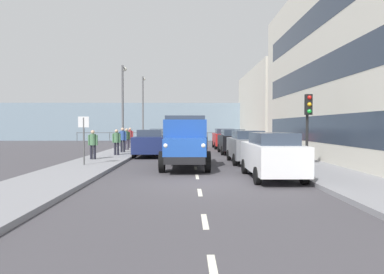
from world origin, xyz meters
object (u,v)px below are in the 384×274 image
at_px(pedestrian_in_dark_coat, 93,142).
at_px(car_red_kerbside_3, 224,138).
at_px(car_black_kerbside_2, 232,141).
at_px(street_sign, 84,132).
at_px(pedestrian_near_railing, 127,137).
at_px(car_navy_oppositeside_0, 151,142).
at_px(lamp_post_promenade, 123,100).
at_px(traffic_light_near, 308,114).
at_px(car_white_kerbside_near, 272,155).
at_px(pedestrian_strolling, 123,138).
at_px(lamp_post_far, 143,104).
at_px(car_grey_kerbside_1, 247,146).
at_px(pedestrian_couple_a, 130,136).
at_px(truck_vintage_blue, 185,143).
at_px(car_silver_oppositeside_1, 160,139).
at_px(pedestrian_with_bag, 117,140).

bearing_deg(pedestrian_in_dark_coat, car_red_kerbside_3, -127.44).
distance_m(car_black_kerbside_2, car_red_kerbside_3, 5.48).
height_order(car_black_kerbside_2, car_red_kerbside_3, same).
bearing_deg(pedestrian_in_dark_coat, street_sign, 97.22).
xyz_separation_m(pedestrian_near_railing, street_sign, (0.16, 9.89, 0.58)).
height_order(car_navy_oppositeside_0, pedestrian_near_railing, pedestrian_near_railing).
height_order(lamp_post_promenade, street_sign, lamp_post_promenade).
bearing_deg(traffic_light_near, pedestrian_in_dark_coat, -18.67).
xyz_separation_m(car_white_kerbside_near, pedestrian_strolling, (7.62, -10.66, 0.25)).
relative_size(car_black_kerbside_2, lamp_post_far, 0.59).
relative_size(car_white_kerbside_near, pedestrian_in_dark_coat, 2.59).
bearing_deg(car_grey_kerbside_1, traffic_light_near, 126.25).
bearing_deg(pedestrian_near_railing, car_navy_oppositeside_0, 119.88).
relative_size(pedestrian_near_railing, street_sign, 0.72).
bearing_deg(street_sign, traffic_light_near, 174.86).
bearing_deg(car_black_kerbside_2, lamp_post_far, -54.53).
height_order(car_black_kerbside_2, car_navy_oppositeside_0, same).
bearing_deg(pedestrian_strolling, pedestrian_in_dark_coat, 82.11).
xyz_separation_m(car_black_kerbside_2, lamp_post_promenade, (7.95, -1.37, 3.02)).
xyz_separation_m(car_white_kerbside_near, pedestrian_in_dark_coat, (8.29, -5.84, 0.18)).
distance_m(car_white_kerbside_near, pedestrian_couple_a, 16.91).
relative_size(car_white_kerbside_near, car_black_kerbside_2, 1.01).
bearing_deg(car_white_kerbside_near, car_navy_oppositeside_0, -58.84).
distance_m(truck_vintage_blue, lamp_post_promenade, 10.96).
bearing_deg(pedestrian_in_dark_coat, pedestrian_strolling, -97.89).
bearing_deg(pedestrian_near_railing, car_silver_oppositeside_1, -131.19).
relative_size(car_silver_oppositeside_1, pedestrian_in_dark_coat, 2.91).
height_order(car_silver_oppositeside_1, street_sign, street_sign).
bearing_deg(car_white_kerbside_near, truck_vintage_blue, -43.10).
bearing_deg(lamp_post_promenade, car_navy_oppositeside_0, 125.30).
distance_m(car_white_kerbside_near, car_black_kerbside_2, 11.19).
height_order(pedestrian_near_railing, lamp_post_far, lamp_post_far).
distance_m(car_black_kerbside_2, pedestrian_with_bag, 8.05).
distance_m(pedestrian_near_railing, pedestrian_couple_a, 1.86).
relative_size(lamp_post_promenade, lamp_post_far, 0.92).
distance_m(pedestrian_near_railing, traffic_light_near, 14.77).
bearing_deg(car_black_kerbside_2, pedestrian_couple_a, -25.62).
xyz_separation_m(car_red_kerbside_3, pedestrian_with_bag, (7.58, 8.20, 0.19)).
relative_size(car_grey_kerbside_1, lamp_post_promenade, 0.64).
xyz_separation_m(car_white_kerbside_near, pedestrian_near_railing, (7.80, -13.11, 0.21)).
distance_m(car_red_kerbside_3, traffic_light_near, 14.62).
bearing_deg(car_grey_kerbside_1, pedestrian_near_railing, -45.11).
height_order(pedestrian_in_dark_coat, street_sign, street_sign).
bearing_deg(truck_vintage_blue, lamp_post_promenade, -63.71).
height_order(car_red_kerbside_3, traffic_light_near, traffic_light_near).
height_order(pedestrian_with_bag, pedestrian_strolling, pedestrian_strolling).
height_order(car_white_kerbside_near, car_grey_kerbside_1, same).
bearing_deg(car_black_kerbside_2, street_sign, 45.04).
bearing_deg(car_silver_oppositeside_1, lamp_post_promenade, 52.45).
relative_size(pedestrian_in_dark_coat, pedestrian_near_railing, 0.98).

